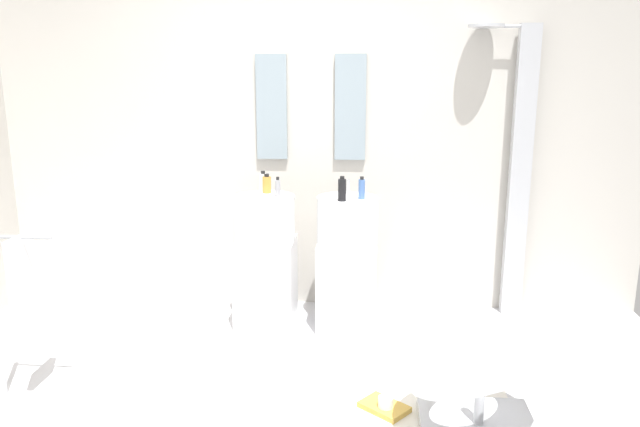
{
  "coord_description": "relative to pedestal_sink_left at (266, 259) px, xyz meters",
  "views": [
    {
      "loc": [
        0.42,
        -2.79,
        1.73
      ],
      "look_at": [
        0.15,
        0.55,
        0.95
      ],
      "focal_mm": 34.1,
      "sensor_mm": 36.0,
      "label": 1
    }
  ],
  "objects": [
    {
      "name": "soap_bottle_grey",
      "position": [
        0.1,
        -0.03,
        0.51
      ],
      "size": [
        0.04,
        0.04,
        0.14
      ],
      "color": "#99999E",
      "rests_on": "pedestal_sink_left"
    },
    {
      "name": "pedestal_sink_left",
      "position": [
        0.0,
        0.0,
        0.0
      ],
      "size": [
        0.41,
        0.41,
        1.02
      ],
      "color": "white",
      "rests_on": "ground_plane"
    },
    {
      "name": "towel_rack",
      "position": [
        -1.13,
        -1.1,
        0.16
      ],
      "size": [
        0.37,
        0.22,
        0.95
      ],
      "color": "#B7BABF",
      "rests_on": "ground_plane"
    },
    {
      "name": "area_rug",
      "position": [
        0.83,
        -1.19,
        -0.46
      ],
      "size": [
        1.29,
        0.69,
        0.01
      ],
      "primitive_type": "cube",
      "color": "white",
      "rests_on": "ground_plane"
    },
    {
      "name": "coffee_mug",
      "position": [
        0.81,
        -1.13,
        -0.41
      ],
      "size": [
        0.08,
        0.08,
        0.08
      ],
      "primitive_type": "cylinder",
      "color": "white",
      "rests_on": "area_rug"
    },
    {
      "name": "soap_bottle_black",
      "position": [
        0.53,
        -0.13,
        0.52
      ],
      "size": [
        0.05,
        0.05,
        0.16
      ],
      "color": "black",
      "rests_on": "pedestal_sink_right"
    },
    {
      "name": "magazine_ochre",
      "position": [
        0.81,
        -1.11,
        -0.44
      ],
      "size": [
        0.29,
        0.28,
        0.03
      ],
      "primitive_type": "cube",
      "rotation": [
        0.0,
        0.0,
        -0.68
      ],
      "color": "gold",
      "rests_on": "area_rug"
    },
    {
      "name": "soap_bottle_amber",
      "position": [
        0.0,
        0.1,
        0.51
      ],
      "size": [
        0.06,
        0.06,
        0.13
      ],
      "color": "#C68C38",
      "rests_on": "pedestal_sink_left"
    },
    {
      "name": "soap_bottle_blue",
      "position": [
        0.66,
        -0.05,
        0.52
      ],
      "size": [
        0.04,
        0.04,
        0.15
      ],
      "color": "#4C72B7",
      "rests_on": "pedestal_sink_right"
    },
    {
      "name": "lounge_chair",
      "position": [
        1.26,
        -1.28,
        -0.12
      ],
      "size": [
        1.1,
        1.1,
        0.65
      ],
      "color": "#B7BABF",
      "rests_on": "ground_plane"
    },
    {
      "name": "vanity_mirror_left",
      "position": [
        0.0,
        0.38,
        1.02
      ],
      "size": [
        0.22,
        0.03,
        0.74
      ],
      "primitive_type": "cube",
      "color": "#8C9EA8"
    },
    {
      "name": "ground_plane",
      "position": [
        0.28,
        -1.2,
        -0.49
      ],
      "size": [
        4.8,
        3.6,
        0.04
      ],
      "primitive_type": "cube",
      "color": "silver"
    },
    {
      "name": "vanity_mirror_right",
      "position": [
        0.56,
        0.38,
        1.02
      ],
      "size": [
        0.22,
        0.03,
        0.74
      ],
      "primitive_type": "cube",
      "color": "#8C9EA8"
    },
    {
      "name": "soap_bottle_white",
      "position": [
        -0.03,
        0.14,
        0.52
      ],
      "size": [
        0.05,
        0.05,
        0.15
      ],
      "color": "white",
      "rests_on": "pedestal_sink_left"
    },
    {
      "name": "rear_partition",
      "position": [
        0.28,
        0.45,
        0.83
      ],
      "size": [
        4.8,
        0.1,
        2.6
      ],
      "primitive_type": "cube",
      "color": "beige",
      "rests_on": "ground_plane"
    },
    {
      "name": "pedestal_sink_right",
      "position": [
        0.56,
        0.0,
        0.0
      ],
      "size": [
        0.41,
        0.41,
        1.02
      ],
      "color": "white",
      "rests_on": "ground_plane"
    },
    {
      "name": "shower_column",
      "position": [
        1.75,
        0.33,
        0.61
      ],
      "size": [
        0.49,
        0.24,
        2.05
      ],
      "color": "#B7BABF",
      "rests_on": "ground_plane"
    }
  ]
}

